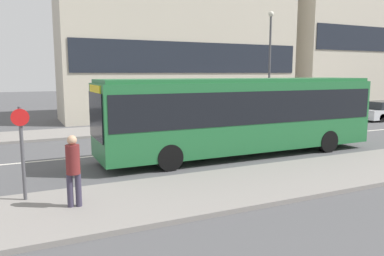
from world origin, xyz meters
name	(u,v)px	position (x,y,z in m)	size (l,w,h in m)	color
ground_plane	(147,151)	(0.00, 0.00, 0.00)	(120.00, 120.00, 0.00)	#4F4F51
sidewalk_near	(215,189)	(0.00, -6.25, 0.07)	(44.00, 3.50, 0.13)	gray
sidewalk_far	(113,130)	(0.00, 6.25, 0.07)	(44.00, 3.50, 0.13)	gray
lane_centerline	(147,151)	(0.00, 0.00, 0.00)	(41.80, 0.16, 0.01)	silver
apartment_block_left_tower	(182,10)	(6.94, 11.91, 8.25)	(18.58, 4.90, 16.52)	beige
city_bus	(242,111)	(3.39, -2.34, 1.85)	(12.03, 2.59, 3.21)	#236B38
parked_car_0	(329,114)	(14.17, 3.48, 0.64)	(3.93, 1.78, 1.35)	silver
pedestrian_near_stop	(73,166)	(-3.92, -6.15, 1.16)	(0.35, 0.34, 1.80)	#383347
bus_stop_sign	(22,146)	(-5.03, -5.08, 1.58)	(0.44, 0.12, 2.46)	#4C4C51
street_lamp	(270,56)	(10.23, 5.00, 4.54)	(0.36, 0.36, 7.27)	#4C4C51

